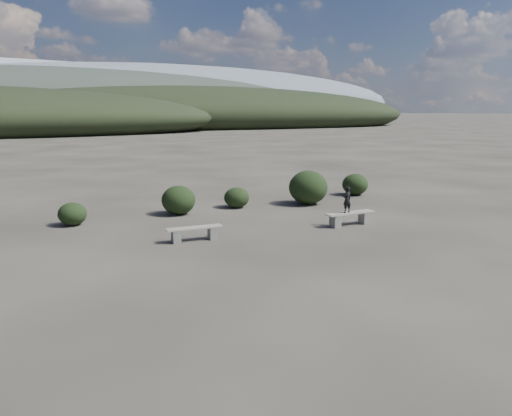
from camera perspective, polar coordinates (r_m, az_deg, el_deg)
name	(u,v)px	position (r m, az deg, el deg)	size (l,w,h in m)	color
ground	(300,273)	(13.34, 5.07, -7.40)	(1200.00, 1200.00, 0.00)	#2C2822
bench_left	(195,232)	(16.51, -7.04, -2.79)	(1.87, 0.45, 0.46)	slate
bench_right	(350,217)	(18.90, 10.69, -1.06)	(2.02, 0.48, 0.50)	slate
seated_person	(347,200)	(18.67, 10.37, 0.95)	(0.36, 0.23, 0.98)	black
shrub_a	(72,214)	(19.81, -20.25, -0.64)	(1.05, 1.05, 0.86)	black
shrub_b	(179,200)	(20.74, -8.85, 0.90)	(1.39, 1.39, 1.19)	black
shrub_c	(237,198)	(21.98, -2.23, 1.20)	(1.12, 1.12, 0.89)	black
shrub_d	(308,187)	(22.85, 5.99, 2.36)	(1.77, 1.77, 1.55)	black
shrub_e	(355,184)	(25.73, 11.26, 2.66)	(1.30, 1.30, 1.08)	black
mountain_ridges	(19,100)	(350.07, -25.50, 11.13)	(500.00, 400.00, 56.00)	black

